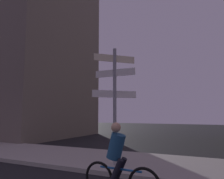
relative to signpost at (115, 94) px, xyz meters
name	(u,v)px	position (x,y,z in m)	size (l,w,h in m)	color
sidewalk_kerb	(97,159)	(-1.16, 0.88, -2.40)	(40.00, 3.48, 0.14)	#9E9991
signpost	(115,94)	(0.00, 0.00, 0.00)	(1.48, 1.14, 3.91)	gray
cyclist	(118,162)	(1.11, -2.21, -1.72)	(1.82, 0.35, 1.61)	black
building_left_block	(32,48)	(-10.99, 6.78, 5.00)	(8.14, 8.93, 14.93)	#6B6056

